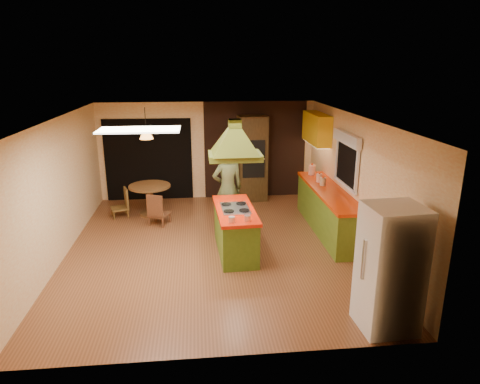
{
  "coord_description": "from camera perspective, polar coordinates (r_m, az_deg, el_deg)",
  "views": [
    {
      "loc": [
        -0.25,
        -7.66,
        3.45
      ],
      "look_at": [
        0.51,
        -0.15,
        1.15
      ],
      "focal_mm": 32.0,
      "sensor_mm": 36.0,
      "label": 1
    }
  ],
  "objects": [
    {
      "name": "refrigerator",
      "position": [
        6.0,
        19.36,
        -9.64
      ],
      "size": [
        0.75,
        0.71,
        1.73
      ],
      "primitive_type": "cube",
      "rotation": [
        0.0,
        0.0,
        0.06
      ],
      "color": "white",
      "rests_on": "ground"
    },
    {
      "name": "right_counter",
      "position": [
        9.19,
        11.64,
        -2.39
      ],
      "size": [
        0.62,
        3.05,
        0.92
      ],
      "color": "olive",
      "rests_on": "ground"
    },
    {
      "name": "wall_oven",
      "position": [
        10.95,
        1.63,
        4.48
      ],
      "size": [
        0.74,
        0.63,
        2.17
      ],
      "rotation": [
        0.0,
        0.0,
        0.05
      ],
      "color": "#463116",
      "rests_on": "ground"
    },
    {
      "name": "upper_cabinets",
      "position": [
        10.36,
        10.18,
        8.36
      ],
      "size": [
        0.34,
        1.4,
        0.7
      ],
      "primitive_type": "cube",
      "color": "yellow",
      "rests_on": "room_walls"
    },
    {
      "name": "window_right",
      "position": [
        8.74,
        14.08,
        5.37
      ],
      "size": [
        0.12,
        1.35,
        1.06
      ],
      "color": "black",
      "rests_on": "room_walls"
    },
    {
      "name": "kitchen_island",
      "position": [
        8.03,
        -0.64,
        -5.09
      ],
      "size": [
        0.77,
        1.75,
        0.88
      ],
      "rotation": [
        0.0,
        0.0,
        0.05
      ],
      "color": "#53791E",
      "rests_on": "ground"
    },
    {
      "name": "chair_near",
      "position": [
        9.57,
        -10.74,
        -2.2
      ],
      "size": [
        0.52,
        0.52,
        0.72
      ],
      "primitive_type": null,
      "rotation": [
        0.0,
        0.0,
        2.71
      ],
      "color": "brown",
      "rests_on": "ground"
    },
    {
      "name": "canister_medium",
      "position": [
        9.55,
        10.52,
        1.86
      ],
      "size": [
        0.13,
        0.13,
        0.18
      ],
      "primitive_type": "cylinder",
      "rotation": [
        0.0,
        0.0,
        -0.01
      ],
      "color": "#FFE6CD",
      "rests_on": "right_counter"
    },
    {
      "name": "ground",
      "position": [
        8.4,
        -3.61,
        -7.33
      ],
      "size": [
        6.5,
        6.5,
        0.0
      ],
      "primitive_type": "plane",
      "color": "brown",
      "rests_on": "ground"
    },
    {
      "name": "room_walls",
      "position": [
        7.97,
        -3.77,
        0.89
      ],
      "size": [
        5.5,
        6.5,
        6.5
      ],
      "color": "#FFE5B6",
      "rests_on": "ground"
    },
    {
      "name": "canister_large",
      "position": [
        10.13,
        9.57,
        2.92
      ],
      "size": [
        0.2,
        0.2,
        0.23
      ],
      "primitive_type": "cylinder",
      "rotation": [
        0.0,
        0.0,
        0.28
      ],
      "color": "beige",
      "rests_on": "right_counter"
    },
    {
      "name": "fluor_panel",
      "position": [
        6.59,
        -13.28,
        8.07
      ],
      "size": [
        1.2,
        0.6,
        0.03
      ],
      "primitive_type": "cube",
      "color": "white",
      "rests_on": "ceiling_plane"
    },
    {
      "name": "pendant_lamp",
      "position": [
        9.85,
        -12.39,
        7.5
      ],
      "size": [
        0.33,
        0.33,
        0.2
      ],
      "primitive_type": "cone",
      "rotation": [
        0.0,
        0.0,
        0.09
      ],
      "color": "#FF9E3F",
      "rests_on": "ceiling_plane"
    },
    {
      "name": "man",
      "position": [
        9.01,
        -1.66,
        0.49
      ],
      "size": [
        0.73,
        0.56,
        1.8
      ],
      "primitive_type": "imported",
      "rotation": [
        0.0,
        0.0,
        3.36
      ],
      "color": "#49502A",
      "rests_on": "ground"
    },
    {
      "name": "nook_opening",
      "position": [
        11.22,
        -12.08,
        4.22
      ],
      "size": [
        2.2,
        0.03,
        2.1
      ],
      "primitive_type": "cube",
      "color": "black",
      "rests_on": "ground"
    },
    {
      "name": "chair_left",
      "position": [
        10.22,
        -15.8,
        -1.43
      ],
      "size": [
        0.47,
        0.47,
        0.68
      ],
      "primitive_type": null,
      "rotation": [
        0.0,
        0.0,
        -1.25
      ],
      "color": "brown",
      "rests_on": "ground"
    },
    {
      "name": "dining_table",
      "position": [
        10.16,
        -11.9,
        -0.27
      ],
      "size": [
        0.96,
        0.96,
        0.72
      ],
      "rotation": [
        0.0,
        0.0,
        -0.06
      ],
      "color": "brown",
      "rests_on": "ground"
    },
    {
      "name": "range_hood",
      "position": [
        7.53,
        -0.69,
        7.82
      ],
      "size": [
        0.93,
        0.67,
        0.78
      ],
      "rotation": [
        0.0,
        0.0,
        0.0
      ],
      "color": "#5B6619",
      "rests_on": "ceiling_plane"
    },
    {
      "name": "ceiling_plane",
      "position": [
        7.72,
        -3.95,
        9.84
      ],
      "size": [
        6.5,
        6.5,
        0.0
      ],
      "primitive_type": "plane",
      "rotation": [
        3.14,
        0.0,
        0.0
      ],
      "color": "silver",
      "rests_on": "room_walls"
    },
    {
      "name": "canister_small",
      "position": [
        9.3,
        10.98,
        1.38
      ],
      "size": [
        0.14,
        0.14,
        0.17
      ],
      "primitive_type": "cylinder",
      "rotation": [
        0.0,
        0.0,
        -0.12
      ],
      "color": "beige",
      "rests_on": "right_counter"
    },
    {
      "name": "brick_panel",
      "position": [
        11.21,
        2.03,
        5.62
      ],
      "size": [
        2.64,
        0.03,
        2.5
      ],
      "primitive_type": "cube",
      "color": "#381E14",
      "rests_on": "ground"
    }
  ]
}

